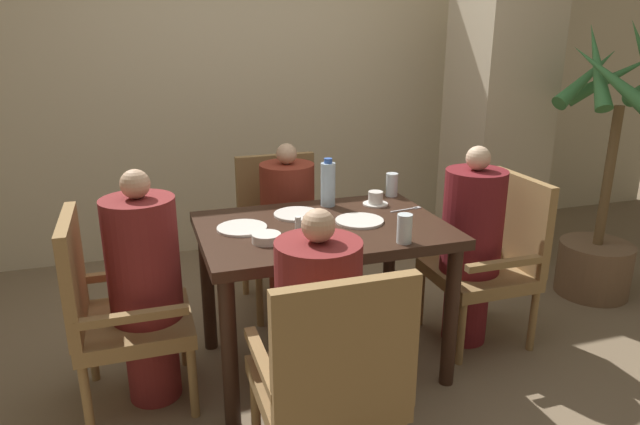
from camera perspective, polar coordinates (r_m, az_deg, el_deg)
name	(u,v)px	position (r m, az deg, el deg)	size (l,w,h in m)	color
ground_plane	(322,363)	(3.08, 0.24, -14.86)	(16.00, 16.00, 0.00)	#7A664C
wall_back	(244,67)	(4.41, -7.66, 14.27)	(8.00, 0.06, 2.80)	beige
pillar_stone	(501,77)	(4.19, 17.61, 12.75)	(0.56, 0.56, 2.70)	#BCAD8E
dining_table	(323,247)	(2.78, 0.26, -3.42)	(1.18, 0.82, 0.77)	#331E14
chair_left_side	(113,308)	(2.73, -19.96, -8.93)	(0.50, 0.50, 0.92)	olive
diner_in_left_chair	(146,286)	(2.69, -17.04, -7.08)	(0.32, 0.32, 1.10)	maroon
chair_far_side	(282,228)	(3.56, -3.82, -1.54)	(0.50, 0.50, 0.92)	olive
diner_in_far_chair	(288,227)	(3.42, -3.23, -1.50)	(0.32, 0.32, 1.04)	maroon
chair_right_side	(493,256)	(3.27, 16.88, -4.14)	(0.50, 0.50, 0.92)	olive
diner_in_right_chair	(471,245)	(3.16, 14.84, -3.15)	(0.32, 0.32, 1.10)	maroon
chair_near_corner	(331,377)	(2.12, 1.11, -16.10)	(0.50, 0.50, 0.92)	olive
diner_in_near_chair	(318,341)	(2.20, -0.15, -12.71)	(0.32, 0.32, 1.07)	maroon
potted_palm	(605,203)	(4.02, 26.57, 0.85)	(0.76, 0.77, 1.74)	brown
plate_main_left	(242,228)	(2.71, -7.81, -1.54)	(0.24, 0.24, 0.01)	white
plate_main_right	(359,221)	(2.79, 3.97, -0.83)	(0.24, 0.24, 0.01)	white
plate_dessert_center	(297,214)	(2.88, -2.30, -0.17)	(0.24, 0.24, 0.01)	white
teacup_with_saucer	(376,199)	(3.06, 5.57, 1.34)	(0.14, 0.14, 0.07)	white
bowl_small	(266,238)	(2.53, -5.38, -2.55)	(0.13, 0.13, 0.04)	white
water_bottle	(328,184)	(3.01, 0.81, 2.89)	(0.08, 0.08, 0.26)	silver
glass_tall_near	(404,229)	(2.52, 8.45, -1.60)	(0.07, 0.07, 0.13)	silver
glass_tall_mid	(392,185)	(3.23, 7.20, 2.78)	(0.07, 0.07, 0.13)	silver
salt_shaker	(298,223)	(2.66, -2.22, -1.10)	(0.03, 0.03, 0.07)	white
pepper_shaker	(306,223)	(2.67, -1.41, -1.05)	(0.03, 0.03, 0.06)	#4C3D2D
fork_beside_plate	(409,209)	(3.01, 8.89, 0.35)	(0.18, 0.04, 0.00)	silver
knife_beside_plate	(316,241)	(2.53, -0.40, -2.90)	(0.17, 0.11, 0.00)	silver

